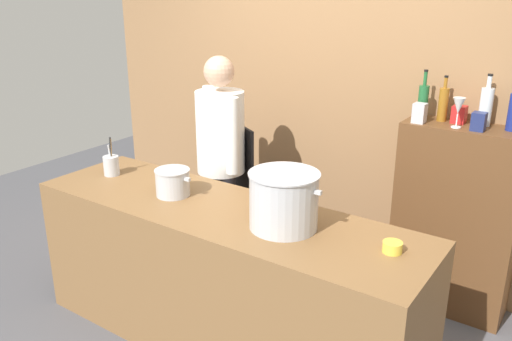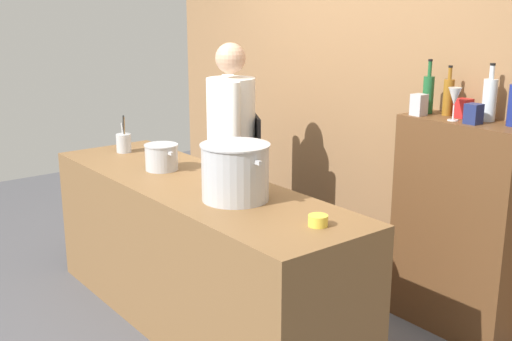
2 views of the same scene
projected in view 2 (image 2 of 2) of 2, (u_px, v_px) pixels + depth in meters
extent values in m
plane|color=#4C4C51|center=(197.00, 321.00, 3.94)|extent=(8.00, 8.00, 0.00)
cube|color=olive|center=(362.00, 65.00, 4.38)|extent=(4.40, 0.10, 3.00)
cube|color=brown|center=(196.00, 254.00, 3.82)|extent=(2.43, 0.70, 0.90)
cube|color=brown|center=(459.00, 228.00, 3.71)|extent=(0.76, 0.32, 1.28)
cylinder|color=black|center=(233.00, 220.00, 4.49)|extent=(0.14, 0.14, 0.84)
cylinder|color=black|center=(231.00, 211.00, 4.68)|extent=(0.14, 0.14, 0.84)
cylinder|color=white|center=(231.00, 120.00, 4.41)|extent=(0.34, 0.34, 0.58)
cube|color=black|center=(257.00, 152.00, 4.49)|extent=(0.27, 0.17, 0.52)
cylinder|color=white|center=(234.00, 121.00, 4.19)|extent=(0.09, 0.09, 0.52)
cylinder|color=white|center=(228.00, 110.00, 4.61)|extent=(0.09, 0.09, 0.52)
sphere|color=tan|center=(230.00, 58.00, 4.30)|extent=(0.21, 0.21, 0.21)
cylinder|color=#B7BABF|center=(235.00, 173.00, 3.35)|extent=(0.36, 0.36, 0.30)
cylinder|color=#B7BABF|center=(235.00, 145.00, 3.31)|extent=(0.37, 0.37, 0.01)
cube|color=#B7BABF|center=(214.00, 149.00, 3.47)|extent=(0.04, 0.02, 0.02)
cube|color=#B7BABF|center=(258.00, 163.00, 3.17)|extent=(0.04, 0.02, 0.02)
cylinder|color=#B7BABF|center=(162.00, 158.00, 3.97)|extent=(0.21, 0.21, 0.16)
cylinder|color=#B7BABF|center=(162.00, 145.00, 3.95)|extent=(0.21, 0.21, 0.01)
cube|color=#B7BABF|center=(152.00, 147.00, 4.05)|extent=(0.04, 0.02, 0.02)
cube|color=#B7BABF|center=(172.00, 153.00, 3.86)|extent=(0.04, 0.02, 0.02)
cylinder|color=#B7BABF|center=(124.00, 143.00, 4.43)|extent=(0.10, 0.10, 0.13)
cylinder|color=olive|center=(124.00, 133.00, 4.42)|extent=(0.02, 0.01, 0.23)
cylinder|color=#262626|center=(124.00, 132.00, 4.42)|extent=(0.03, 0.01, 0.24)
cylinder|color=#B7BABF|center=(123.00, 136.00, 4.42)|extent=(0.02, 0.02, 0.19)
cylinder|color=yellow|center=(318.00, 221.00, 2.98)|extent=(0.10, 0.10, 0.05)
cylinder|color=#1E592D|center=(428.00, 95.00, 3.75)|extent=(0.06, 0.06, 0.22)
cylinder|color=#1E592D|center=(430.00, 69.00, 3.71)|extent=(0.02, 0.02, 0.09)
cylinder|color=black|center=(431.00, 60.00, 3.70)|extent=(0.03, 0.03, 0.01)
cylinder|color=#8C5919|center=(448.00, 97.00, 3.67)|extent=(0.06, 0.06, 0.21)
cylinder|color=#8C5919|center=(450.00, 73.00, 3.64)|extent=(0.02, 0.02, 0.07)
cylinder|color=black|center=(451.00, 66.00, 3.63)|extent=(0.02, 0.02, 0.01)
cylinder|color=silver|center=(489.00, 100.00, 3.50)|extent=(0.08, 0.08, 0.23)
cylinder|color=silver|center=(492.00, 72.00, 3.46)|extent=(0.03, 0.03, 0.08)
cylinder|color=black|center=(493.00, 64.00, 3.44)|extent=(0.03, 0.03, 0.01)
cylinder|color=silver|center=(453.00, 120.00, 3.54)|extent=(0.06, 0.06, 0.01)
cylinder|color=silver|center=(453.00, 112.00, 3.52)|extent=(0.01, 0.01, 0.08)
cone|color=silver|center=(455.00, 96.00, 3.50)|extent=(0.07, 0.07, 0.10)
cube|color=#B2B2B7|center=(419.00, 105.00, 3.68)|extent=(0.08, 0.08, 0.13)
cube|color=navy|center=(474.00, 114.00, 3.43)|extent=(0.08, 0.08, 0.11)
cube|color=red|center=(463.00, 108.00, 3.61)|extent=(0.08, 0.08, 0.11)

